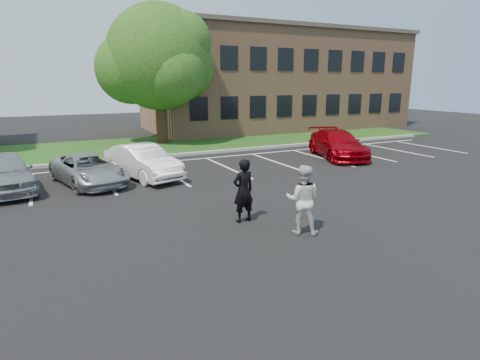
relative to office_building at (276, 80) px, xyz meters
name	(u,v)px	position (x,y,z in m)	size (l,w,h in m)	color
ground_plane	(256,232)	(-14.00, -21.99, -4.16)	(90.00, 90.00, 0.00)	black
curb	(149,157)	(-14.00, -9.99, -4.08)	(40.00, 0.30, 0.15)	gray
grass_strip	(133,147)	(-14.00, -5.99, -4.12)	(44.00, 8.00, 0.08)	#275011
stall_lines	(193,167)	(-12.60, -13.04, -4.15)	(34.00, 5.36, 0.01)	white
office_building	(276,80)	(0.00, 0.00, 0.00)	(22.40, 10.40, 8.30)	#A47654
tree	(160,60)	(-11.79, -5.03, 1.19)	(7.80, 7.20, 8.80)	black
man_black_suit	(243,191)	(-13.94, -21.08, -3.22)	(0.68, 0.45, 1.88)	black
man_white_shirt	(303,200)	(-12.93, -22.62, -3.21)	(0.92, 0.72, 1.89)	silver
car_silver_west	(5,172)	(-20.39, -14.19, -3.42)	(1.74, 4.34, 1.48)	#ACACB1
car_silver_minivan	(88,169)	(-17.49, -14.37, -3.55)	(2.00, 4.35, 1.21)	#AFB2B7
car_white_sedan	(143,162)	(-15.29, -14.28, -3.45)	(1.50, 4.30, 1.42)	white
car_red_compact	(337,144)	(-4.72, -14.18, -3.43)	(2.04, 5.01, 1.46)	#90000A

